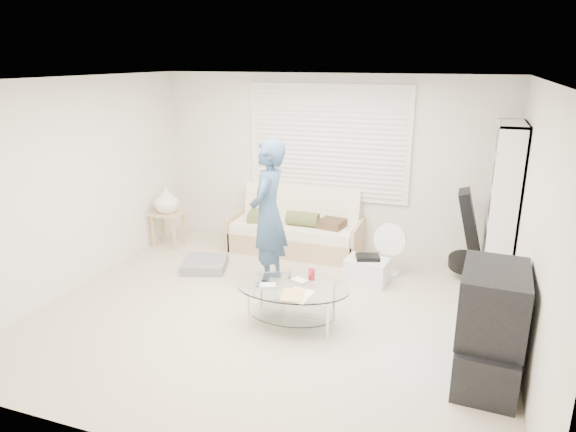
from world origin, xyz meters
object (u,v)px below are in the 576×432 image
at_px(futon_sofa, 296,231).
at_px(bookshelf, 502,207).
at_px(coffee_table, 292,294).
at_px(tv_unit, 490,327).

height_order(futon_sofa, bookshelf, bookshelf).
xyz_separation_m(futon_sofa, bookshelf, (2.68, -0.26, 0.70)).
xyz_separation_m(bookshelf, coffee_table, (-2.03, -1.81, -0.65)).
distance_m(futon_sofa, coffee_table, 2.17).
distance_m(futon_sofa, tv_unit, 3.51).
height_order(bookshelf, tv_unit, bookshelf).
relative_size(bookshelf, coffee_table, 1.59).
xyz_separation_m(bookshelf, tv_unit, (-0.13, -2.14, -0.50)).
bearing_deg(tv_unit, bookshelf, 86.65).
bearing_deg(bookshelf, tv_unit, -93.35).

